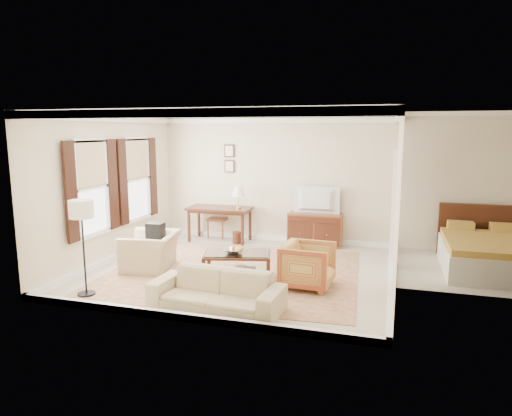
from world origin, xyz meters
The scene contains 21 objects.
room_shell centered at (0.00, 0.00, 2.47)m, with size 5.51×5.01×2.91m.
annex_bedroom centered at (4.49, 1.15, 0.34)m, with size 3.00×2.70×2.90m.
window_front centered at (-2.70, -0.70, 1.55)m, with size 0.12×1.56×1.80m, color #CCB284, non-canonical shape.
window_rear centered at (-2.70, 0.90, 1.55)m, with size 0.12×1.56×1.80m, color #CCB284, non-canonical shape.
doorway centered at (2.71, 1.50, 1.08)m, with size 0.10×1.12×2.25m, color white, non-canonical shape.
rug centered at (-0.10, -0.17, 0.01)m, with size 4.51×3.87×0.01m, color brown.
writing_desk centered at (-1.21, 2.03, 0.70)m, with size 1.49×0.74×0.81m.
desk_chair centered at (-1.39, 2.38, 0.53)m, with size 0.45×0.45×1.05m, color brown, non-canonical shape.
desk_lamp centered at (-0.74, 2.03, 1.06)m, with size 0.32×0.32×0.50m, color silver, non-canonical shape.
framed_prints centered at (-1.11, 2.47, 1.94)m, with size 0.25×0.04×0.68m, color #3C1B11, non-canonical shape.
sideboard centered at (1.03, 2.24, 0.37)m, with size 1.21×0.47×0.75m, color brown.
tv centered at (1.03, 2.22, 1.25)m, with size 1.00×0.58×0.13m, color black.
coffee_table centered at (0.10, -0.54, 0.38)m, with size 1.29×0.94×0.49m.
fruit_bowl centered at (0.04, -0.59, 0.54)m, with size 0.42×0.42×0.10m, color silver.
book_a centered at (0.03, -0.47, 0.19)m, with size 0.28×0.04×0.38m, color brown.
book_b centered at (0.21, -0.49, 0.19)m, with size 0.28×0.03×0.38m, color brown.
striped_armchair centered at (1.37, -0.60, 0.42)m, with size 0.81×0.76×0.84m, color #953C20.
club_armchair centered at (-1.67, -0.42, 0.47)m, with size 1.07×0.69×0.93m, color #CAAE88.
backpack centered at (-1.61, -0.32, 0.71)m, with size 0.32×0.22×0.40m, color black.
sofa centered at (0.26, -1.94, 0.38)m, with size 1.96×0.57×0.77m, color #CAAE88.
floor_lamp centered at (-1.96, -1.98, 1.29)m, with size 0.38×0.38×1.54m.
Camera 1 is at (2.63, -7.89, 2.62)m, focal length 32.00 mm.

